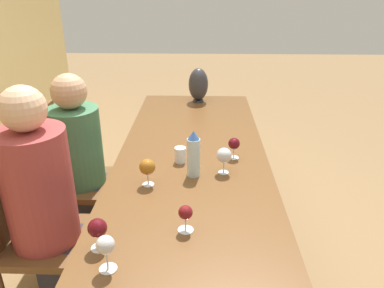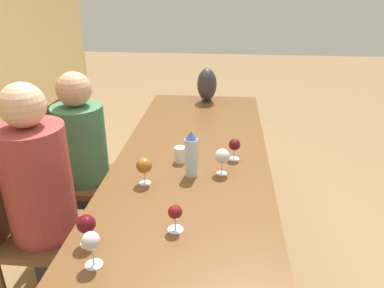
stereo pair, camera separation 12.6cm
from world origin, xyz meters
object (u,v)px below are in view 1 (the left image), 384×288
Objects in this scene: person_far at (80,156)px; chair_near at (32,229)px; wine_glass_5 at (234,144)px; person_near at (43,200)px; wine_glass_2 at (98,229)px; water_bottle at (194,154)px; vase at (198,85)px; wine_glass_3 at (185,214)px; wine_glass_4 at (224,156)px; water_tumbler at (180,155)px; wine_glass_0 at (105,246)px; wine_glass_1 at (147,167)px; chair_far at (69,174)px.

chair_near is at bearing 171.38° from person_far.
person_near is (-0.41, 0.97, -0.13)m from wine_glass_5.
wine_glass_2 is 0.70m from chair_near.
vase is at bearing -0.36° from water_bottle.
wine_glass_3 is 0.54m from wine_glass_4.
wine_glass_0 is (-0.86, 0.21, 0.06)m from water_tumbler.
wine_glass_1 is 0.69m from chair_near.
wine_glass_2 is 0.11× the size of person_far.
wine_glass_4 is 0.95m from person_near.
vase is at bearing 7.01° from wine_glass_4.
water_tumbler is at bearing 175.62° from vase.
vase is at bearing -8.57° from wine_glass_0.
water_tumbler is at bearing -62.32° from person_near.
chair_near is at bearing 90.00° from person_near.
wine_glass_5 is (0.81, -0.58, -0.00)m from wine_glass_2.
water_bottle reaches higher than water_tumbler.
wine_glass_3 is at bearing 177.50° from water_bottle.
person_near is 1.08× the size of person_far.
person_near is (-0.09, 0.52, -0.15)m from wine_glass_1.
wine_glass_0 is 1.08× the size of wine_glass_2.
water_bottle is at bearing -117.61° from person_far.
chair_near is at bearing 103.35° from water_bottle.
wine_glass_3 is 0.95× the size of wine_glass_5.
chair_near is (-0.09, 0.60, -0.32)m from wine_glass_1.
wine_glass_4 is at bearing -172.99° from vase.
wine_glass_5 is at bearing -54.79° from wine_glass_1.
water_tumbler is 0.62× the size of wine_glass_4.
person_far is (0.59, -0.00, -0.04)m from person_near.
water_tumbler is (0.15, 0.08, -0.08)m from water_bottle.
wine_glass_2 is at bearing 144.50° from wine_glass_5.
wine_glass_3 is (-0.48, 0.02, -0.04)m from water_bottle.
vase is 1.97× the size of wine_glass_0.
water_tumbler is at bearing -19.99° from wine_glass_2.
wine_glass_3 is at bearing -136.85° from chair_far.
wine_glass_2 reaches higher than wine_glass_3.
wine_glass_1 is (-0.11, 0.23, -0.02)m from water_bottle.
person_near is at bearing 44.33° from wine_glass_2.
wine_glass_2 is 1.06× the size of wine_glass_5.
water_bottle is 0.90× the size of vase.
wine_glass_2 is 0.81m from wine_glass_4.
wine_glass_5 is at bearing -29.34° from wine_glass_0.
wine_glass_2 is at bearing -154.06° from chair_far.
person_near reaches higher than water_bottle.
water_bottle is 0.25m from wine_glass_1.
chair_near reaches higher than wine_glass_1.
wine_glass_3 is 1.23m from chair_far.
chair_near is (0.28, 0.81, -0.31)m from wine_glass_3.
water_bottle is 0.79m from person_near.
vase is 1.41m from wine_glass_1.
chair_far is at bearing 25.94° from wine_glass_2.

